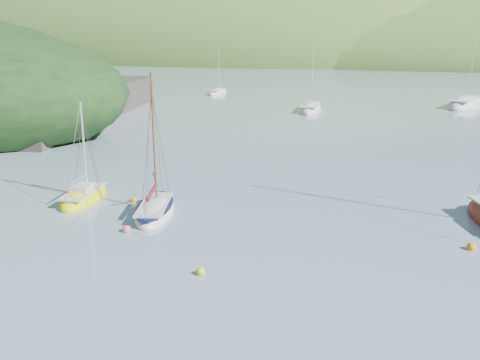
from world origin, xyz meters
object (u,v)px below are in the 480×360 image
(sailboat_yellow, at_px, (84,198))
(distant_sloop_b, at_px, (465,105))
(daysailer_white, at_px, (155,210))
(distant_sloop_a, at_px, (310,110))
(distant_sloop_c, at_px, (218,93))

(sailboat_yellow, relative_size, distant_sloop_b, 0.48)
(daysailer_white, distance_m, sailboat_yellow, 5.47)
(daysailer_white, distance_m, distant_sloop_a, 41.09)
(sailboat_yellow, distance_m, distant_sloop_c, 54.32)
(sailboat_yellow, xyz_separation_m, distant_sloop_c, (-10.08, 53.38, -0.02))
(daysailer_white, bearing_deg, distant_sloop_a, 71.73)
(daysailer_white, height_order, sailboat_yellow, daysailer_white)
(daysailer_white, distance_m, distant_sloop_b, 55.13)
(distant_sloop_a, relative_size, distant_sloop_b, 0.76)
(distant_sloop_a, distance_m, distant_sloop_c, 21.80)
(distant_sloop_c, bearing_deg, daysailer_white, -71.48)
(daysailer_white, bearing_deg, sailboat_yellow, 154.26)
(sailboat_yellow, distance_m, distant_sloop_b, 56.57)
(sailboat_yellow, bearing_deg, daysailer_white, -17.33)
(distant_sloop_b, bearing_deg, distant_sloop_a, -132.17)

